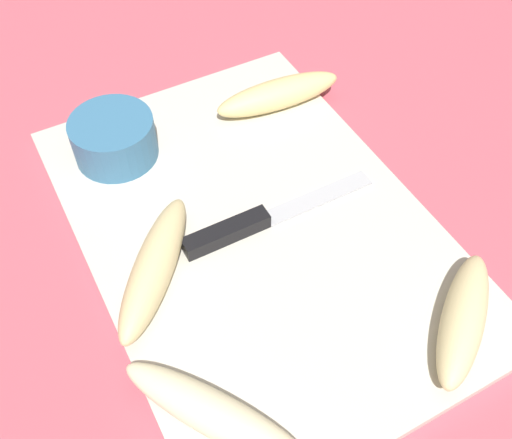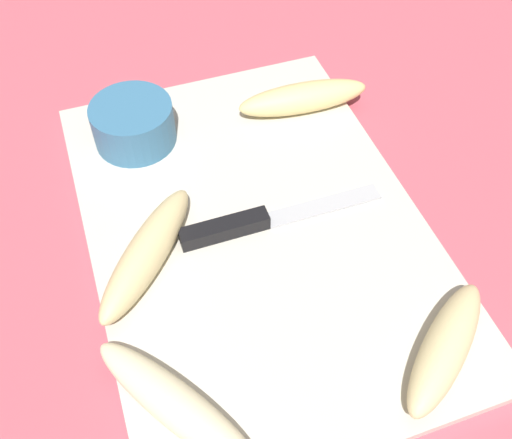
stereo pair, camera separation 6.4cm
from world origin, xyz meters
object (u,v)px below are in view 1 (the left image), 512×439
(banana_golden_short, at_px, (278,94))
(banana_ripe_center, at_px, (463,318))
(knife, at_px, (247,227))
(prep_bowl, at_px, (114,138))
(banana_bright_far, at_px, (216,415))
(banana_mellow_near, at_px, (154,267))

(banana_golden_short, bearing_deg, banana_ripe_center, -1.28)
(knife, distance_m, prep_bowl, 0.20)
(banana_bright_far, bearing_deg, banana_ripe_center, 83.22)
(banana_mellow_near, xyz_separation_m, banana_ripe_center, (0.19, 0.23, -0.00))
(banana_mellow_near, xyz_separation_m, banana_bright_far, (0.16, -0.01, -0.00))
(banana_bright_far, bearing_deg, banana_mellow_near, 176.03)
(banana_bright_far, relative_size, prep_bowl, 1.79)
(banana_golden_short, xyz_separation_m, prep_bowl, (-0.01, -0.21, 0.01))
(banana_ripe_center, relative_size, banana_bright_far, 0.82)
(banana_golden_short, height_order, prep_bowl, prep_bowl)
(banana_mellow_near, height_order, prep_bowl, prep_bowl)
(banana_ripe_center, xyz_separation_m, banana_bright_far, (-0.03, -0.24, -0.00))
(banana_ripe_center, bearing_deg, banana_bright_far, -96.78)
(banana_golden_short, distance_m, banana_ripe_center, 0.36)
(knife, distance_m, banana_mellow_near, 0.11)
(banana_mellow_near, xyz_separation_m, prep_bowl, (-0.19, 0.03, 0.01))
(banana_ripe_center, distance_m, banana_bright_far, 0.24)
(banana_ripe_center, bearing_deg, prep_bowl, -151.40)
(banana_golden_short, relative_size, banana_mellow_near, 1.07)
(knife, relative_size, banana_ripe_center, 1.61)
(banana_bright_far, bearing_deg, knife, 144.86)
(banana_ripe_center, bearing_deg, banana_mellow_near, -129.41)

